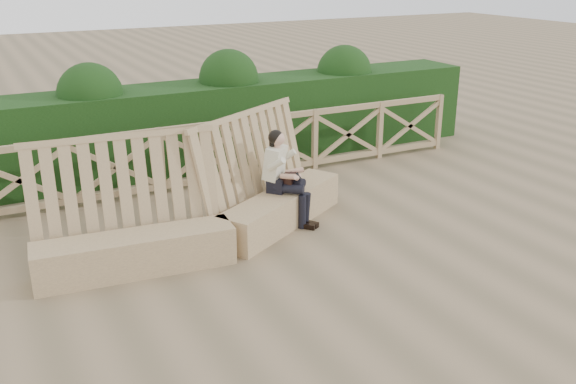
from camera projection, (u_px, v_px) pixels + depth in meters
name	position (u px, v px, depth m)	size (l,w,h in m)	color
ground	(303.00, 270.00, 7.95)	(60.00, 60.00, 0.00)	brown
bench	(211.00, 216.00, 8.53)	(4.64, 1.89, 1.62)	#8E7151
woman	(283.00, 173.00, 9.11)	(0.70, 0.79, 1.39)	black
guardrail	(203.00, 155.00, 10.68)	(10.10, 0.09, 1.10)	#8F7253
hedge	(179.00, 128.00, 11.61)	(12.00, 1.20, 1.50)	black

